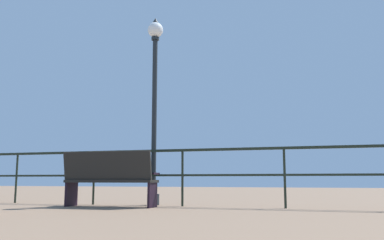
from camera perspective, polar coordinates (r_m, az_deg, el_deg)
pier_railing at (r=8.40m, az=-7.57°, el=-6.07°), size 21.21×0.05×1.09m
bench_near_left at (r=7.94m, az=-11.32°, el=-7.56°), size 1.76×0.67×1.02m
lamppost_center at (r=8.65m, az=-5.15°, el=4.44°), size 0.33×0.33×3.90m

